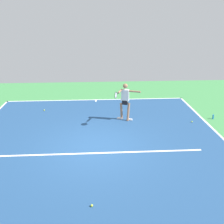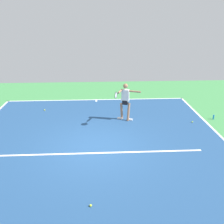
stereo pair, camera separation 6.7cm
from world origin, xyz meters
name	(u,v)px [view 2 (the right image)]	position (x,y,z in m)	size (l,w,h in m)	color
ground_plane	(96,146)	(0.00, 0.00, 0.00)	(20.21, 20.21, 0.00)	#428E4C
court_surface	(96,146)	(0.00, 0.00, 0.00)	(10.47, 11.59, 0.00)	navy
court_line_baseline_near	(96,100)	(0.00, -5.74, 0.00)	(10.47, 0.10, 0.01)	white
court_line_service	(96,153)	(0.00, 0.52, 0.00)	(7.85, 0.10, 0.01)	white
court_line_centre_mark	(96,101)	(0.00, -5.54, 0.00)	(0.10, 0.30, 0.01)	white
tennis_player	(125,99)	(-1.38, -2.55, 1.04)	(1.25, 1.13, 1.80)	#9E7051
tennis_ball_by_sideline	(45,110)	(2.72, -4.05, 0.03)	(0.07, 0.07, 0.07)	yellow
tennis_ball_centre_court	(91,205)	(0.12, 3.28, 0.03)	(0.07, 0.07, 0.07)	#CCE033
tennis_ball_near_service_line	(192,122)	(-4.51, -2.05, 0.03)	(0.07, 0.07, 0.07)	#C6E53D
water_bottle	(214,117)	(-5.67, -2.40, 0.11)	(0.07, 0.07, 0.22)	blue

